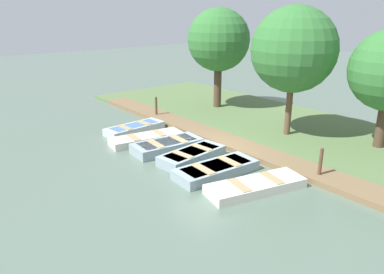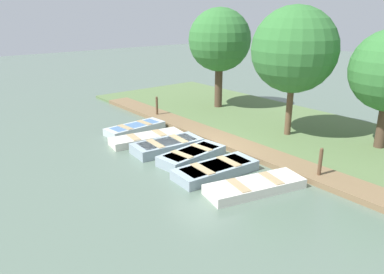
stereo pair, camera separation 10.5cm
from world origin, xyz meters
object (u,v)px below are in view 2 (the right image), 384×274
at_px(rowboat_0, 135,128).
at_px(rowboat_1, 147,138).
at_px(mooring_post_far, 320,164).
at_px(park_tree_left, 294,50).
at_px(rowboat_2, 167,146).
at_px(rowboat_5, 255,186).
at_px(mooring_post_near, 157,107).
at_px(rowboat_4, 216,170).
at_px(park_tree_far_left, 220,40).
at_px(rowboat_3, 192,155).

relative_size(rowboat_0, rowboat_1, 0.89).
xyz_separation_m(mooring_post_far, park_tree_left, (-2.84, -3.49, 3.25)).
distance_m(rowboat_2, rowboat_5, 4.64).
bearing_deg(rowboat_0, mooring_post_far, 99.68).
bearing_deg(mooring_post_near, mooring_post_far, 90.00).
relative_size(rowboat_5, mooring_post_near, 2.92).
height_order(rowboat_4, mooring_post_far, mooring_post_far).
height_order(rowboat_0, rowboat_2, rowboat_2).
bearing_deg(rowboat_4, park_tree_far_left, -129.25).
bearing_deg(mooring_post_far, park_tree_far_left, -112.67).
bearing_deg(park_tree_left, rowboat_2, -20.68).
xyz_separation_m(rowboat_1, park_tree_far_left, (-6.25, -2.26, 3.67)).
xyz_separation_m(rowboat_4, rowboat_5, (-0.13, 1.69, -0.02)).
bearing_deg(rowboat_5, rowboat_1, -74.30).
distance_m(rowboat_1, mooring_post_near, 3.77).
height_order(rowboat_4, mooring_post_near, mooring_post_near).
bearing_deg(rowboat_1, mooring_post_far, 118.24).
relative_size(mooring_post_near, park_tree_left, 0.21).
xyz_separation_m(rowboat_0, park_tree_left, (-4.93, 4.93, 3.66)).
bearing_deg(rowboat_1, rowboat_2, 102.28).
bearing_deg(rowboat_4, rowboat_5, 98.33).
bearing_deg(park_tree_left, rowboat_3, -5.85).
height_order(rowboat_2, park_tree_far_left, park_tree_far_left).
xyz_separation_m(rowboat_3, mooring_post_near, (-2.23, -5.70, 0.38)).
xyz_separation_m(rowboat_2, mooring_post_far, (-2.35, 5.45, 0.37)).
height_order(rowboat_3, mooring_post_near, mooring_post_near).
distance_m(mooring_post_near, mooring_post_far, 9.71).
relative_size(rowboat_2, rowboat_5, 0.86).
bearing_deg(rowboat_3, rowboat_0, -98.17).
bearing_deg(rowboat_0, rowboat_2, 80.86).
height_order(rowboat_1, rowboat_3, rowboat_3).
xyz_separation_m(rowboat_1, rowboat_4, (-0.05, 4.38, 0.02)).
bearing_deg(rowboat_4, mooring_post_far, 137.49).
distance_m(rowboat_3, rowboat_5, 3.21).
relative_size(mooring_post_near, mooring_post_far, 1.00).
xyz_separation_m(rowboat_0, rowboat_4, (0.29, 5.93, 0.02)).
distance_m(rowboat_1, rowboat_4, 4.38).
bearing_deg(park_tree_far_left, park_tree_left, 80.17).
height_order(rowboat_3, park_tree_left, park_tree_left).
relative_size(rowboat_4, park_tree_left, 0.55).
height_order(rowboat_5, mooring_post_far, mooring_post_far).
height_order(rowboat_4, park_tree_left, park_tree_left).
bearing_deg(park_tree_far_left, rowboat_4, 46.97).
relative_size(rowboat_5, park_tree_far_left, 0.61).
relative_size(rowboat_0, rowboat_5, 0.85).
height_order(mooring_post_near, park_tree_left, park_tree_left).
relative_size(mooring_post_far, park_tree_left, 0.21).
height_order(rowboat_0, park_tree_left, park_tree_left).
relative_size(rowboat_2, park_tree_left, 0.52).
height_order(rowboat_0, rowboat_3, rowboat_3).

